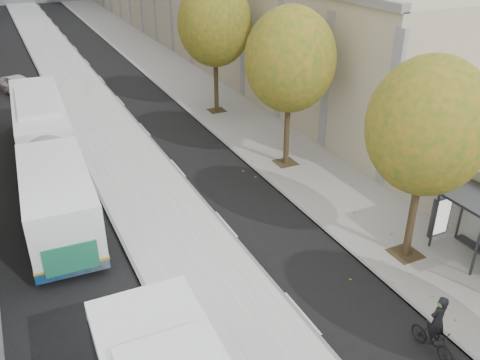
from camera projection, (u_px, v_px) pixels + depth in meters
bus_platform at (91, 109)px, 34.02m from camera, size 4.25×150.00×0.15m
sidewalk at (202, 93)px, 37.14m from camera, size 4.75×150.00×0.08m
tree_c at (428, 127)px, 16.96m from camera, size 4.20×4.20×7.28m
tree_d at (290, 60)px, 24.05m from camera, size 4.40×4.40×7.60m
tree_e at (215, 24)px, 31.15m from camera, size 4.60×4.60×7.92m
bus_far at (47, 151)px, 24.17m from camera, size 3.29×17.40×2.88m
cyclist at (435, 333)px, 14.70m from camera, size 0.62×1.64×2.07m
distant_car at (20, 85)px, 36.66m from camera, size 2.82×4.35×1.38m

